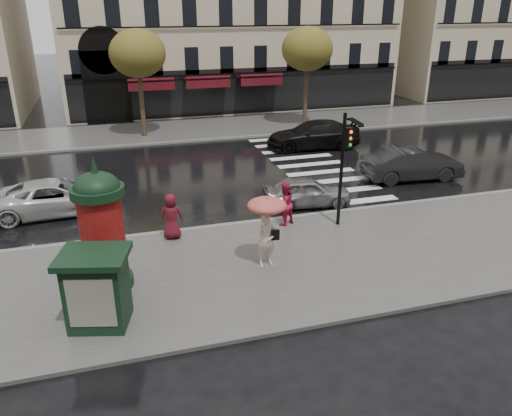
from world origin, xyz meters
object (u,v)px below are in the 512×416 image
object	(u,v)px
woman_umbrella	(267,221)
newsstand	(97,288)
traffic_light	(344,159)
man_burgundy	(171,216)
car_darkgrey	(412,164)
car_white	(56,197)
car_silver	(306,191)
car_black	(313,135)
woman_red	(284,204)
morris_column	(102,227)

from	to	relation	value
woman_umbrella	newsstand	xyz separation A→B (m)	(-5.17, -1.79, -0.50)
woman_umbrella	newsstand	distance (m)	5.50
traffic_light	newsstand	size ratio (longest dim) A/B	2.07
man_burgundy	car_darkgrey	bearing A→B (deg)	-154.44
newsstand	car_white	size ratio (longest dim) A/B	0.42
man_burgundy	car_silver	xyz separation A→B (m)	(5.90, 1.80, -0.32)
man_burgundy	car_white	distance (m)	5.77
car_silver	car_darkgrey	distance (m)	6.44
traffic_light	car_silver	world-z (taller)	traffic_light
car_silver	car_black	size ratio (longest dim) A/B	0.68
woman_red	traffic_light	size ratio (longest dim) A/B	0.39
morris_column	traffic_light	xyz separation A→B (m)	(8.58, 2.08, 0.67)
newsstand	morris_column	bearing A→B (deg)	83.09
traffic_light	car_white	size ratio (longest dim) A/B	0.87
morris_column	man_burgundy	bearing A→B (deg)	50.28
man_burgundy	traffic_light	distance (m)	6.57
man_burgundy	car_white	size ratio (longest dim) A/B	0.34
woman_umbrella	man_burgundy	xyz separation A→B (m)	(-2.65, 2.89, -0.73)
car_silver	newsstand	bearing A→B (deg)	133.80
traffic_light	car_darkgrey	xyz separation A→B (m)	(5.82, 4.20, -1.94)
newsstand	car_silver	distance (m)	10.65
woman_umbrella	morris_column	distance (m)	4.96
woman_red	car_black	world-z (taller)	woman_red
newsstand	car_silver	size ratio (longest dim) A/B	0.55
woman_umbrella	traffic_light	world-z (taller)	traffic_light
woman_umbrella	car_silver	distance (m)	5.80
car_silver	traffic_light	bearing A→B (deg)	-164.89
woman_red	car_white	world-z (taller)	woman_red
car_silver	woman_umbrella	bearing A→B (deg)	151.48
woman_red	woman_umbrella	bearing A→B (deg)	38.09
man_burgundy	car_darkgrey	size ratio (longest dim) A/B	0.35
traffic_light	newsstand	bearing A→B (deg)	-155.58
newsstand	car_black	xyz separation A→B (m)	(12.25, 14.90, -0.39)
traffic_light	car_white	world-z (taller)	traffic_light
woman_umbrella	morris_column	bearing A→B (deg)	178.50
morris_column	car_black	distance (m)	17.74
newsstand	car_darkgrey	world-z (taller)	newsstand
car_white	car_darkgrey	bearing A→B (deg)	-94.96
morris_column	car_darkgrey	bearing A→B (deg)	23.58
car_white	car_black	bearing A→B (deg)	-69.16
car_white	woman_red	bearing A→B (deg)	-118.62
newsstand	car_black	world-z (taller)	newsstand
woman_red	traffic_light	bearing A→B (deg)	138.80
woman_red	car_darkgrey	world-z (taller)	woman_red
newsstand	car_silver	bearing A→B (deg)	37.56
man_burgundy	morris_column	world-z (taller)	morris_column
man_burgundy	newsstand	bearing A→B (deg)	70.98
woman_umbrella	car_silver	bearing A→B (deg)	55.25
traffic_light	newsstand	world-z (taller)	traffic_light
man_burgundy	car_black	world-z (taller)	man_burgundy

